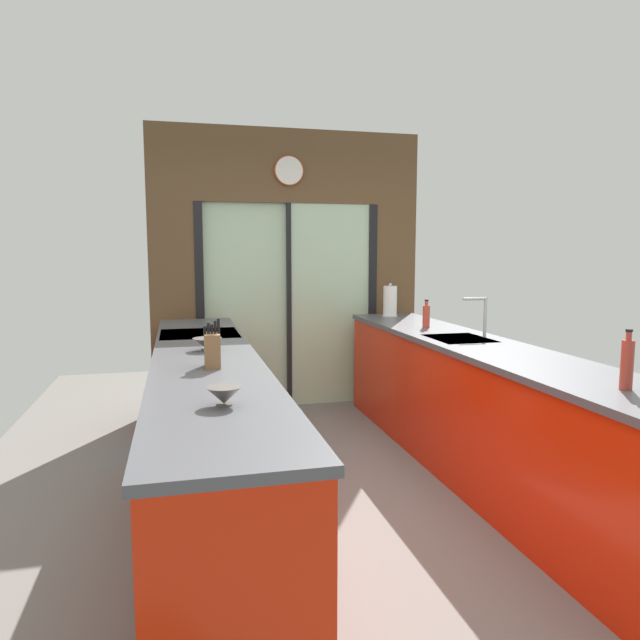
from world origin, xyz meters
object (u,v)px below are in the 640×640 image
at_px(knife_block, 212,350).
at_px(soap_bottle_near, 627,364).
at_px(paper_towel_roll, 390,302).
at_px(mixing_bowl_near, 224,395).
at_px(soap_bottle_far, 426,316).
at_px(oven_range, 201,393).
at_px(mixing_bowl_far, 207,344).

relative_size(knife_block, soap_bottle_near, 0.95).
height_order(knife_block, paper_towel_roll, paper_towel_roll).
relative_size(mixing_bowl_near, soap_bottle_far, 0.64).
bearing_deg(mixing_bowl_near, knife_block, 89.99).
xyz_separation_m(mixing_bowl_near, soap_bottle_far, (1.78, 1.98, 0.05)).
distance_m(soap_bottle_near, paper_towel_roll, 2.97).
bearing_deg(paper_towel_roll, mixing_bowl_near, -122.46).
bearing_deg(soap_bottle_near, knife_block, 151.74).
xyz_separation_m(oven_range, soap_bottle_far, (1.80, -0.13, 0.56)).
bearing_deg(soap_bottle_near, mixing_bowl_near, 174.61).
distance_m(mixing_bowl_near, knife_block, 0.79).
bearing_deg(mixing_bowl_far, oven_range, 91.36).
height_order(mixing_bowl_far, paper_towel_roll, paper_towel_roll).
bearing_deg(knife_block, mixing_bowl_far, 90.02).
relative_size(knife_block, soap_bottle_far, 1.14).
bearing_deg(mixing_bowl_far, soap_bottle_near, -40.08).
xyz_separation_m(oven_range, paper_towel_roll, (1.80, 0.69, 0.61)).
xyz_separation_m(knife_block, soap_bottle_far, (1.78, 1.19, 0.00)).
bearing_deg(oven_range, knife_block, -89.19).
bearing_deg(knife_block, mixing_bowl_near, -90.01).
distance_m(soap_bottle_far, paper_towel_roll, 0.82).
height_order(mixing_bowl_near, knife_block, knife_block).
bearing_deg(oven_range, paper_towel_roll, 20.98).
xyz_separation_m(mixing_bowl_near, paper_towel_roll, (1.78, 2.80, 0.10)).
bearing_deg(soap_bottle_far, soap_bottle_near, -90.00).
bearing_deg(soap_bottle_far, mixing_bowl_far, -159.96).
xyz_separation_m(oven_range, mixing_bowl_far, (0.02, -0.78, 0.51)).
bearing_deg(mixing_bowl_near, paper_towel_roll, 57.54).
xyz_separation_m(mixing_bowl_near, soap_bottle_near, (1.78, -0.17, 0.08)).
relative_size(knife_block, paper_towel_roll, 0.83).
height_order(mixing_bowl_near, mixing_bowl_far, mixing_bowl_near).
height_order(mixing_bowl_far, soap_bottle_far, soap_bottle_far).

